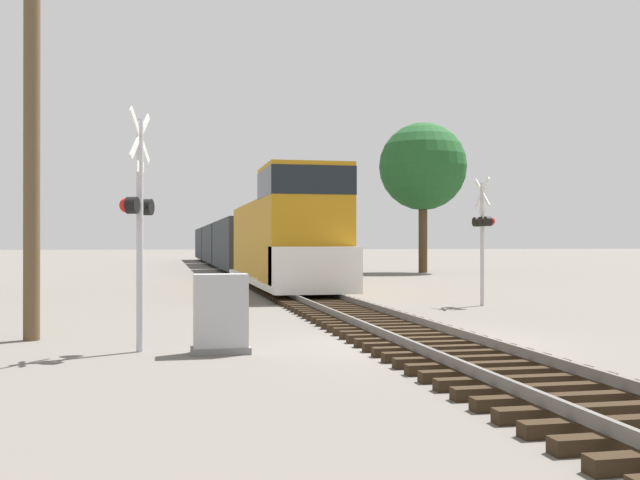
{
  "coord_description": "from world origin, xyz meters",
  "views": [
    {
      "loc": [
        -4.77,
        -13.76,
        1.95
      ],
      "look_at": [
        -1.3,
        2.9,
        2.01
      ],
      "focal_mm": 42.0,
      "sensor_mm": 36.0,
      "label": 1
    }
  ],
  "objects_px": {
    "crossing_signal_far": "(483,227)",
    "utility_pole": "(32,127)",
    "tree_mid_background": "(423,167)",
    "crossing_signal_near": "(138,214)",
    "relay_cabinet": "(221,314)",
    "freight_train": "(233,244)"
  },
  "relations": [
    {
      "from": "crossing_signal_far",
      "to": "tree_mid_background",
      "type": "distance_m",
      "value": 25.84
    },
    {
      "from": "crossing_signal_near",
      "to": "tree_mid_background",
      "type": "height_order",
      "value": "tree_mid_background"
    },
    {
      "from": "crossing_signal_near",
      "to": "tree_mid_background",
      "type": "bearing_deg",
      "value": 172.13
    },
    {
      "from": "relay_cabinet",
      "to": "utility_pole",
      "type": "xyz_separation_m",
      "value": [
        -3.56,
        2.56,
        3.56
      ]
    },
    {
      "from": "crossing_signal_near",
      "to": "tree_mid_background",
      "type": "relative_size",
      "value": 0.44
    },
    {
      "from": "freight_train",
      "to": "crossing_signal_near",
      "type": "relative_size",
      "value": 14.72
    },
    {
      "from": "tree_mid_background",
      "to": "crossing_signal_near",
      "type": "bearing_deg",
      "value": -117.55
    },
    {
      "from": "relay_cabinet",
      "to": "tree_mid_background",
      "type": "xyz_separation_m",
      "value": [
        15.46,
        32.88,
        6.17
      ]
    },
    {
      "from": "utility_pole",
      "to": "relay_cabinet",
      "type": "bearing_deg",
      "value": -35.75
    },
    {
      "from": "crossing_signal_near",
      "to": "relay_cabinet",
      "type": "xyz_separation_m",
      "value": [
        1.42,
        -0.53,
        -1.77
      ]
    },
    {
      "from": "crossing_signal_near",
      "to": "relay_cabinet",
      "type": "bearing_deg",
      "value": 89.32
    },
    {
      "from": "crossing_signal_far",
      "to": "crossing_signal_near",
      "type": "bearing_deg",
      "value": 122.84
    },
    {
      "from": "crossing_signal_near",
      "to": "freight_train",
      "type": "bearing_deg",
      "value": -167.85
    },
    {
      "from": "crossing_signal_far",
      "to": "tree_mid_background",
      "type": "relative_size",
      "value": 0.41
    },
    {
      "from": "freight_train",
      "to": "crossing_signal_far",
      "type": "xyz_separation_m",
      "value": [
        4.86,
        -31.72,
        0.55
      ]
    },
    {
      "from": "relay_cabinet",
      "to": "tree_mid_background",
      "type": "height_order",
      "value": "tree_mid_background"
    },
    {
      "from": "utility_pole",
      "to": "tree_mid_background",
      "type": "height_order",
      "value": "tree_mid_background"
    },
    {
      "from": "crossing_signal_far",
      "to": "utility_pole",
      "type": "relative_size",
      "value": 0.48
    },
    {
      "from": "crossing_signal_near",
      "to": "utility_pole",
      "type": "bearing_deg",
      "value": -113.89
    },
    {
      "from": "freight_train",
      "to": "utility_pole",
      "type": "distance_m",
      "value": 38.29
    },
    {
      "from": "utility_pole",
      "to": "tree_mid_background",
      "type": "bearing_deg",
      "value": 57.9
    },
    {
      "from": "relay_cabinet",
      "to": "tree_mid_background",
      "type": "bearing_deg",
      "value": 64.82
    }
  ]
}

